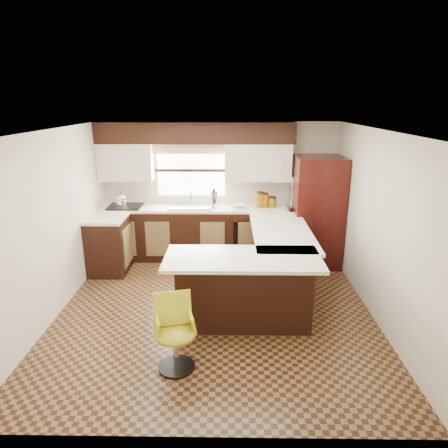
{
  "coord_description": "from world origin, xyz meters",
  "views": [
    {
      "loc": [
        0.2,
        -4.91,
        2.75
      ],
      "look_at": [
        0.12,
        0.45,
        1.08
      ],
      "focal_mm": 32.0,
      "sensor_mm": 36.0,
      "label": 1
    }
  ],
  "objects_px": {
    "peninsula_long": "(277,261)",
    "bar_chair": "(175,335)",
    "peninsula_return": "(244,291)",
    "refrigerator": "(317,212)"
  },
  "relations": [
    {
      "from": "peninsula_long",
      "to": "bar_chair",
      "type": "height_order",
      "value": "peninsula_long"
    },
    {
      "from": "peninsula_return",
      "to": "peninsula_long",
      "type": "bearing_deg",
      "value": 61.7
    },
    {
      "from": "refrigerator",
      "to": "bar_chair",
      "type": "height_order",
      "value": "refrigerator"
    },
    {
      "from": "peninsula_long",
      "to": "bar_chair",
      "type": "bearing_deg",
      "value": -123.61
    },
    {
      "from": "peninsula_return",
      "to": "bar_chair",
      "type": "height_order",
      "value": "peninsula_return"
    },
    {
      "from": "peninsula_long",
      "to": "peninsula_return",
      "type": "xyz_separation_m",
      "value": [
        -0.53,
        -0.97,
        0.0
      ]
    },
    {
      "from": "refrigerator",
      "to": "bar_chair",
      "type": "distance_m",
      "value": 3.63
    },
    {
      "from": "peninsula_return",
      "to": "bar_chair",
      "type": "xyz_separation_m",
      "value": [
        -0.74,
        -0.93,
        -0.04
      ]
    },
    {
      "from": "peninsula_long",
      "to": "bar_chair",
      "type": "distance_m",
      "value": 2.29
    },
    {
      "from": "peninsula_return",
      "to": "refrigerator",
      "type": "height_order",
      "value": "refrigerator"
    }
  ]
}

